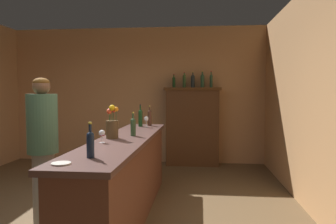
# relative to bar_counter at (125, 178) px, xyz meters

# --- Properties ---
(wall_back) EXTENTS (5.58, 0.12, 2.91)m
(wall_back) POSITION_rel_bar_counter_xyz_m (-0.48, 3.18, 0.96)
(wall_back) COLOR tan
(wall_back) RESTS_ON ground
(bar_counter) EXTENTS (0.59, 3.18, 0.98)m
(bar_counter) POSITION_rel_bar_counter_xyz_m (0.00, 0.00, 0.00)
(bar_counter) COLOR brown
(bar_counter) RESTS_ON ground
(display_cabinet) EXTENTS (1.16, 0.38, 1.62)m
(display_cabinet) POSITION_rel_bar_counter_xyz_m (0.73, 2.90, 0.35)
(display_cabinet) COLOR #51301A
(display_cabinet) RESTS_ON ground
(wine_bottle_pinot) EXTENTS (0.06, 0.06, 0.30)m
(wine_bottle_pinot) POSITION_rel_bar_counter_xyz_m (-0.01, -1.13, 0.61)
(wine_bottle_pinot) COLOR #18273E
(wine_bottle_pinot) RESTS_ON bar_counter
(wine_bottle_chardonnay) EXTENTS (0.07, 0.07, 0.35)m
(wine_bottle_chardonnay) POSITION_rel_bar_counter_xyz_m (-0.04, 1.24, 0.64)
(wine_bottle_chardonnay) COLOR #163918
(wine_bottle_chardonnay) RESTS_ON bar_counter
(wine_bottle_merlot) EXTENTS (0.07, 0.07, 0.30)m
(wine_bottle_merlot) POSITION_rel_bar_counter_xyz_m (0.07, 0.18, 0.61)
(wine_bottle_merlot) COLOR #2C482A
(wine_bottle_merlot) RESTS_ON bar_counter
(wine_bottle_malbec) EXTENTS (0.06, 0.06, 0.32)m
(wine_bottle_malbec) POSITION_rel_bar_counter_xyz_m (0.08, 1.37, 0.63)
(wine_bottle_malbec) COLOR #492A1E
(wine_bottle_malbec) RESTS_ON bar_counter
(wine_glass_front) EXTENTS (0.07, 0.07, 0.14)m
(wine_glass_front) POSITION_rel_bar_counter_xyz_m (-0.15, -0.38, 0.58)
(wine_glass_front) COLOR white
(wine_glass_front) RESTS_ON bar_counter
(wine_glass_mid) EXTENTS (0.07, 0.07, 0.17)m
(wine_glass_mid) POSITION_rel_bar_counter_xyz_m (0.07, 1.14, 0.61)
(wine_glass_mid) COLOR white
(wine_glass_mid) RESTS_ON bar_counter
(flower_arrangement) EXTENTS (0.15, 0.14, 0.40)m
(flower_arrangement) POSITION_rel_bar_counter_xyz_m (-0.13, -0.06, 0.64)
(flower_arrangement) COLOR #523B22
(flower_arrangement) RESTS_ON bar_counter
(cheese_plate) EXTENTS (0.15, 0.15, 0.01)m
(cheese_plate) POSITION_rel_bar_counter_xyz_m (-0.15, -1.39, 0.49)
(cheese_plate) COLOR white
(cheese_plate) RESTS_ON bar_counter
(display_bottle_left) EXTENTS (0.06, 0.06, 0.28)m
(display_bottle_left) POSITION_rel_bar_counter_xyz_m (0.35, 2.90, 1.25)
(display_bottle_left) COLOR #183D19
(display_bottle_left) RESTS_ON display_cabinet
(display_bottle_midleft) EXTENTS (0.07, 0.07, 0.32)m
(display_bottle_midleft) POSITION_rel_bar_counter_xyz_m (0.56, 2.90, 1.27)
(display_bottle_midleft) COLOR #2F4D26
(display_bottle_midleft) RESTS_ON display_cabinet
(display_bottle_center) EXTENTS (0.08, 0.08, 0.32)m
(display_bottle_center) POSITION_rel_bar_counter_xyz_m (0.74, 2.90, 1.27)
(display_bottle_center) COLOR #252D30
(display_bottle_center) RESTS_ON display_cabinet
(display_bottle_midright) EXTENTS (0.08, 0.08, 0.34)m
(display_bottle_midright) POSITION_rel_bar_counter_xyz_m (0.93, 2.90, 1.27)
(display_bottle_midright) COLOR #2A4F34
(display_bottle_midright) RESTS_ON display_cabinet
(display_bottle_right) EXTENTS (0.06, 0.06, 0.34)m
(display_bottle_right) POSITION_rel_bar_counter_xyz_m (1.11, 2.90, 1.27)
(display_bottle_right) COLOR #294B31
(display_bottle_right) RESTS_ON display_cabinet
(patron_in_navy) EXTENTS (0.33, 0.33, 1.68)m
(patron_in_navy) POSITION_rel_bar_counter_xyz_m (-0.85, -0.31, 0.43)
(patron_in_navy) COLOR gray
(patron_in_navy) RESTS_ON ground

